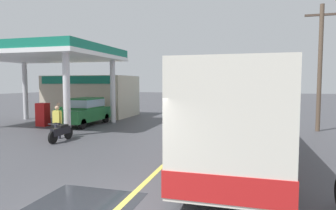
# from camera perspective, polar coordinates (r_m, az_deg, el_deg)

# --- Properties ---
(ground) EXTENTS (120.00, 120.00, 0.00)m
(ground) POSITION_cam_1_polar(r_m,az_deg,el_deg) (25.67, 9.24, -2.03)
(ground) COLOR #424247
(lane_divider_stripe) EXTENTS (0.16, 50.00, 0.01)m
(lane_divider_stripe) POSITION_cam_1_polar(r_m,az_deg,el_deg) (20.75, 7.72, -3.49)
(lane_divider_stripe) COLOR #D8CC4C
(lane_divider_stripe) RESTS_ON ground
(coach_bus_main) EXTENTS (2.60, 11.04, 3.69)m
(coach_bus_main) POSITION_cam_1_polar(r_m,az_deg,el_deg) (11.03, 13.44, -1.42)
(coach_bus_main) COLOR silver
(coach_bus_main) RESTS_ON ground
(gas_station_roadside) EXTENTS (9.10, 11.95, 5.10)m
(gas_station_roadside) POSITION_cam_1_polar(r_m,az_deg,el_deg) (24.06, -17.10, 3.69)
(gas_station_roadside) COLOR #147259
(gas_station_roadside) RESTS_ON ground
(car_at_pump) EXTENTS (1.70, 4.20, 1.82)m
(car_at_pump) POSITION_cam_1_polar(r_m,az_deg,el_deg) (20.25, -15.84, -0.93)
(car_at_pump) COLOR #1E602D
(car_at_pump) RESTS_ON ground
(minibus_opposing_lane) EXTENTS (2.04, 6.13, 2.44)m
(minibus_opposing_lane) POSITION_cam_1_polar(r_m,az_deg,el_deg) (27.68, 4.78, 1.52)
(minibus_opposing_lane) COLOR teal
(minibus_opposing_lane) RESTS_ON ground
(motorcycle_parked_forecourt) EXTENTS (0.55, 1.80, 0.92)m
(motorcycle_parked_forecourt) POSITION_cam_1_polar(r_m,az_deg,el_deg) (15.01, -20.13, -4.99)
(motorcycle_parked_forecourt) COLOR black
(motorcycle_parked_forecourt) RESTS_ON ground
(pedestrian_near_pump) EXTENTS (0.55, 0.22, 1.66)m
(pedestrian_near_pump) POSITION_cam_1_polar(r_m,az_deg,el_deg) (15.72, -20.78, -2.80)
(pedestrian_near_pump) COLOR #33333F
(pedestrian_near_pump) RESTS_ON ground
(pedestrian_by_shop) EXTENTS (0.55, 0.22, 1.66)m
(pedestrian_by_shop) POSITION_cam_1_polar(r_m,az_deg,el_deg) (18.24, -20.55, -1.85)
(pedestrian_by_shop) COLOR #33333F
(pedestrian_by_shop) RESTS_ON ground
(utility_pole_roadside) EXTENTS (1.80, 0.24, 7.27)m
(utility_pole_roadside) POSITION_cam_1_polar(r_m,az_deg,el_deg) (19.06, 27.52, 6.86)
(utility_pole_roadside) COLOR brown
(utility_pole_roadside) RESTS_ON ground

